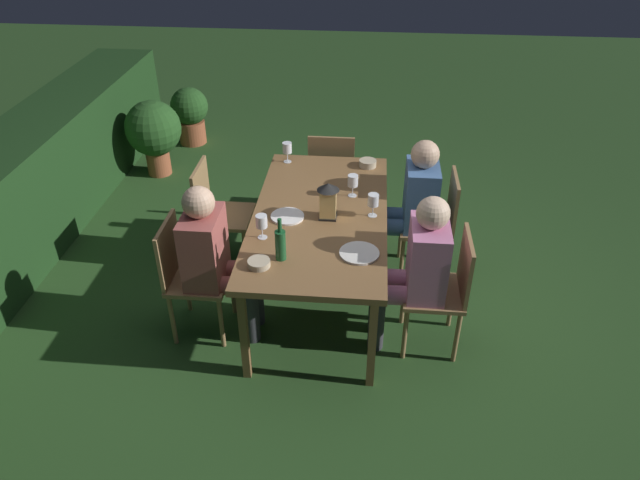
% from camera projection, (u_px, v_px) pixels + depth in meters
% --- Properties ---
extents(ground_plane, '(16.00, 16.00, 0.00)m').
position_uv_depth(ground_plane, '(320.00, 297.00, 4.57)').
color(ground_plane, '#26471E').
extents(dining_table, '(1.85, 0.94, 0.76)m').
position_uv_depth(dining_table, '(320.00, 220.00, 4.18)').
color(dining_table, brown).
rests_on(dining_table, ground).
extents(chair_head_far, '(0.40, 0.42, 0.87)m').
position_uv_depth(chair_head_far, '(332.00, 172.00, 5.27)').
color(chair_head_far, '#937047').
rests_on(chair_head_far, ground).
extents(chair_side_right_a, '(0.42, 0.40, 0.87)m').
position_uv_depth(chair_side_right_a, '(189.00, 273.00, 4.02)').
color(chair_side_right_a, '#937047').
rests_on(chair_side_right_a, ground).
extents(person_in_rust, '(0.38, 0.47, 1.15)m').
position_uv_depth(person_in_rust, '(215.00, 256.00, 3.92)').
color(person_in_rust, '#9E4C47').
rests_on(person_in_rust, ground).
extents(chair_side_left_a, '(0.42, 0.40, 0.87)m').
position_uv_depth(chair_side_left_a, '(444.00, 287.00, 3.89)').
color(chair_side_left_a, '#937047').
rests_on(chair_side_left_a, ground).
extents(person_in_pink, '(0.38, 0.47, 1.15)m').
position_uv_depth(person_in_pink, '(416.00, 267.00, 3.82)').
color(person_in_pink, '#C675A3').
rests_on(person_in_pink, ground).
extents(chair_side_right_b, '(0.42, 0.40, 0.87)m').
position_uv_depth(chair_side_right_b, '(217.00, 210.00, 4.71)').
color(chair_side_right_b, '#937047').
rests_on(chair_side_right_b, ground).
extents(chair_side_left_b, '(0.42, 0.40, 0.87)m').
position_uv_depth(chair_side_left_b, '(435.00, 221.00, 4.58)').
color(chair_side_left_b, '#937047').
rests_on(chair_side_left_b, ground).
extents(person_in_blue, '(0.38, 0.47, 1.15)m').
position_uv_depth(person_in_blue, '(412.00, 203.00, 4.51)').
color(person_in_blue, '#426699').
rests_on(person_in_blue, ground).
extents(lantern_centerpiece, '(0.15, 0.15, 0.27)m').
position_uv_depth(lantern_centerpiece, '(328.00, 199.00, 4.02)').
color(lantern_centerpiece, black).
rests_on(lantern_centerpiece, dining_table).
extents(green_bottle_on_table, '(0.07, 0.07, 0.29)m').
position_uv_depth(green_bottle_on_table, '(280.00, 244.00, 3.63)').
color(green_bottle_on_table, '#195128').
rests_on(green_bottle_on_table, dining_table).
extents(wine_glass_a, '(0.08, 0.08, 0.17)m').
position_uv_depth(wine_glass_a, '(287.00, 149.00, 4.77)').
color(wine_glass_a, silver).
rests_on(wine_glass_a, dining_table).
extents(wine_glass_b, '(0.08, 0.08, 0.17)m').
position_uv_depth(wine_glass_b, '(353.00, 182.00, 4.29)').
color(wine_glass_b, silver).
rests_on(wine_glass_b, dining_table).
extents(wine_glass_c, '(0.08, 0.08, 0.17)m').
position_uv_depth(wine_glass_c, '(262.00, 222.00, 3.82)').
color(wine_glass_c, silver).
rests_on(wine_glass_c, dining_table).
extents(wine_glass_d, '(0.08, 0.08, 0.17)m').
position_uv_depth(wine_glass_d, '(373.00, 201.00, 4.06)').
color(wine_glass_d, silver).
rests_on(wine_glass_d, dining_table).
extents(plate_a, '(0.25, 0.25, 0.01)m').
position_uv_depth(plate_a, '(359.00, 253.00, 3.73)').
color(plate_a, silver).
rests_on(plate_a, dining_table).
extents(plate_b, '(0.23, 0.23, 0.01)m').
position_uv_depth(plate_b, '(287.00, 216.00, 4.10)').
color(plate_b, white).
rests_on(plate_b, dining_table).
extents(bowl_olives, '(0.14, 0.14, 0.04)m').
position_uv_depth(bowl_olives, '(259.00, 263.00, 3.61)').
color(bowl_olives, '#BCAD8E').
rests_on(bowl_olives, dining_table).
extents(bowl_bread, '(0.14, 0.14, 0.05)m').
position_uv_depth(bowl_bread, '(368.00, 163.00, 4.75)').
color(bowl_bread, '#BCAD8E').
rests_on(bowl_bread, dining_table).
extents(potted_plant_by_hedge, '(0.57, 0.57, 0.80)m').
position_uv_depth(potted_plant_by_hedge, '(154.00, 131.00, 6.04)').
color(potted_plant_by_hedge, '#9E5133').
rests_on(potted_plant_by_hedge, ground).
extents(potted_plant_corner, '(0.43, 0.43, 0.66)m').
position_uv_depth(potted_plant_corner, '(190.00, 113.00, 6.77)').
color(potted_plant_corner, '#9E5133').
rests_on(potted_plant_corner, ground).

